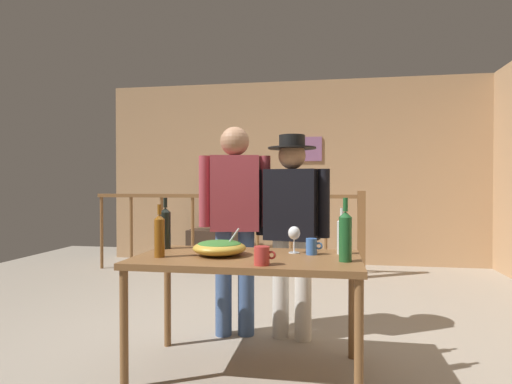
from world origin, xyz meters
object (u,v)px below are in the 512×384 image
at_px(flat_screen_tv, 218,213).
at_px(wine_bottle_amber, 159,235).
at_px(wine_bottle_clear, 342,235).
at_px(framed_picture, 306,149).
at_px(serving_table, 247,267).
at_px(wine_bottle_green, 345,235).
at_px(mug_red, 262,256).
at_px(salad_bowl, 220,247).
at_px(wine_glass, 294,234).
at_px(person_standing_right, 292,219).
at_px(mug_blue, 312,247).
at_px(person_standing_left, 235,212).
at_px(tv_console, 218,247).
at_px(stair_railing, 260,223).
at_px(wine_bottle_dark, 165,227).

bearing_deg(flat_screen_tv, wine_bottle_amber, -80.77).
bearing_deg(wine_bottle_clear, flat_screen_tv, 117.21).
height_order(framed_picture, serving_table, framed_picture).
bearing_deg(flat_screen_tv, wine_bottle_green, -64.41).
distance_m(serving_table, mug_red, 0.34).
bearing_deg(salad_bowl, wine_glass, 20.29).
relative_size(wine_bottle_green, wine_bottle_amber, 1.14).
xyz_separation_m(wine_bottle_clear, person_standing_right, (-0.37, 0.47, 0.06)).
relative_size(flat_screen_tv, mug_blue, 5.17).
relative_size(salad_bowl, wine_glass, 1.92).
height_order(wine_bottle_amber, mug_red, wine_bottle_amber).
bearing_deg(mug_blue, wine_bottle_clear, 15.79).
height_order(wine_bottle_clear, person_standing_left, person_standing_left).
bearing_deg(tv_console, salad_bowl, -75.11).
relative_size(stair_railing, person_standing_right, 2.34).
height_order(serving_table, person_standing_right, person_standing_right).
distance_m(tv_console, person_standing_left, 3.15).
bearing_deg(serving_table, tv_console, 107.58).
xyz_separation_m(salad_bowl, person_standing_left, (-0.04, 0.65, 0.18)).
relative_size(tv_console, flat_screen_tv, 1.61).
distance_m(tv_console, salad_bowl, 3.74).
bearing_deg(framed_picture, stair_railing, -122.17).
xyz_separation_m(wine_bottle_amber, mug_blue, (0.94, 0.26, -0.09)).
bearing_deg(wine_bottle_dark, wine_glass, -2.76).
bearing_deg(wine_bottle_amber, person_standing_right, 45.59).
bearing_deg(mug_red, wine_bottle_green, 22.53).
height_order(framed_picture, mug_blue, framed_picture).
xyz_separation_m(flat_screen_tv, mug_blue, (1.53, -3.41, 0.02)).
bearing_deg(wine_bottle_green, person_standing_left, 138.49).
height_order(wine_bottle_green, wine_bottle_amber, wine_bottle_green).
bearing_deg(flat_screen_tv, person_standing_right, -64.84).
distance_m(serving_table, person_standing_left, 0.75).
bearing_deg(wine_bottle_dark, mug_red, -32.81).
distance_m(wine_bottle_green, wine_bottle_amber, 1.14).
height_order(framed_picture, wine_bottle_dark, framed_picture).
relative_size(framed_picture, mug_red, 3.89).
height_order(tv_console, serving_table, serving_table).
xyz_separation_m(framed_picture, stair_railing, (-0.56, -0.89, -1.05)).
xyz_separation_m(serving_table, wine_glass, (0.28, 0.17, 0.20)).
relative_size(tv_console, mug_red, 7.19).
height_order(framed_picture, wine_bottle_green, framed_picture).
xyz_separation_m(salad_bowl, wine_bottle_green, (0.79, -0.09, 0.10)).
xyz_separation_m(tv_console, salad_bowl, (0.95, -3.57, 0.54)).
bearing_deg(person_standing_right, serving_table, 82.19).
distance_m(salad_bowl, person_standing_right, 0.78).
height_order(wine_glass, mug_red, wine_glass).
distance_m(salad_bowl, wine_bottle_green, 0.80).
height_order(stair_railing, person_standing_right, person_standing_right).
relative_size(person_standing_left, person_standing_right, 1.05).
height_order(wine_bottle_clear, mug_blue, wine_bottle_clear).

